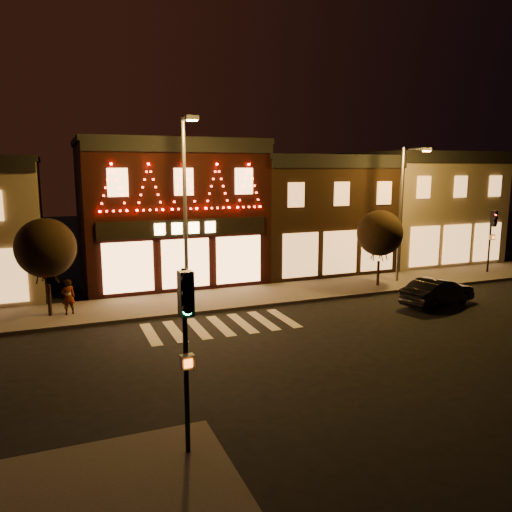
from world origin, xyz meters
TOP-DOWN VIEW (x-y plane):
  - ground at (0.00, 0.00)m, footprint 120.00×120.00m
  - sidewalk_far at (2.00, 8.00)m, footprint 44.00×4.00m
  - building_pulp at (0.00, 13.98)m, footprint 10.20×8.34m
  - building_right_a at (9.50, 13.99)m, footprint 9.20×8.28m
  - building_right_b at (18.50, 13.99)m, footprint 9.20×8.28m
  - traffic_signal_near at (-3.81, -5.40)m, footprint 0.32×0.45m
  - traffic_signal_far at (19.21, 7.79)m, footprint 0.33×0.45m
  - streetlamp_mid at (-0.61, 7.09)m, footprint 0.56×2.02m
  - streetlamp_right at (12.23, 7.68)m, footprint 0.73×1.76m
  - tree_left at (-6.79, 7.88)m, footprint 2.63×2.63m
  - tree_right at (10.44, 7.36)m, footprint 2.54×2.54m
  - dark_sedan at (10.96, 3.15)m, footprint 4.38×2.38m
  - pedestrian at (-5.99, 7.76)m, footprint 0.67×0.52m

SIDE VIEW (x-z plane):
  - ground at x=0.00m, z-range 0.00..0.00m
  - sidewalk_far at x=2.00m, z-range 0.00..0.15m
  - dark_sedan at x=10.96m, z-range 0.00..1.37m
  - pedestrian at x=-5.99m, z-range 0.15..1.78m
  - traffic_signal_far at x=19.21m, z-range 0.99..4.94m
  - tree_right at x=10.44m, z-range 1.00..5.25m
  - tree_left at x=-6.79m, z-range 1.03..5.43m
  - traffic_signal_near at x=-3.81m, z-range 1.05..5.42m
  - building_right_a at x=9.50m, z-range 0.01..7.51m
  - building_right_b at x=18.50m, z-range 0.01..7.81m
  - building_pulp at x=0.00m, z-range 0.01..8.31m
  - streetlamp_right at x=12.23m, z-range 0.82..8.52m
  - streetlamp_mid at x=-0.61m, z-range 0.92..9.75m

